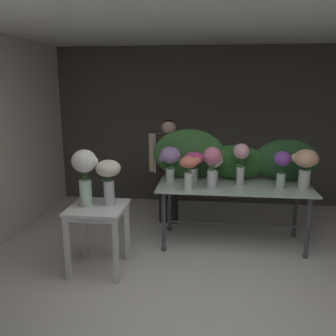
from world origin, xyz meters
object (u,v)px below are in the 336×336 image
at_px(vase_violet_roses, 282,165).
at_px(vase_blush_stock, 241,159).
at_px(vase_rosy_anemones, 212,163).
at_px(vase_fuchsia_tulips, 194,162).
at_px(vase_peach_freesia, 305,164).
at_px(vase_white_roses_tall, 85,171).
at_px(display_table_glass, 234,194).
at_px(vase_ivory_ranunculus, 214,163).
at_px(vase_cream_lisianthus_tall, 108,176).
at_px(vase_coral_peonies, 189,168).
at_px(vase_lilac_dahlias, 170,159).
at_px(florist, 169,161).
at_px(side_table_white, 98,216).

bearing_deg(vase_violet_roses, vase_blush_stock, 169.64).
distance_m(vase_rosy_anemones, vase_fuchsia_tulips, 0.40).
bearing_deg(vase_peach_freesia, vase_white_roses_tall, -162.17).
height_order(display_table_glass, vase_fuchsia_tulips, vase_fuchsia_tulips).
height_order(vase_violet_roses, vase_ivory_ranunculus, vase_violet_roses).
xyz_separation_m(vase_white_roses_tall, vase_cream_lisianthus_tall, (0.23, 0.06, -0.06)).
xyz_separation_m(display_table_glass, vase_cream_lisianthus_tall, (-1.39, -0.80, 0.41)).
bearing_deg(vase_coral_peonies, vase_fuchsia_tulips, 84.81).
distance_m(vase_peach_freesia, vase_fuchsia_tulips, 1.35).
distance_m(vase_coral_peonies, vase_lilac_dahlias, 0.46).
bearing_deg(display_table_glass, vase_ivory_ranunculus, 155.35).
distance_m(display_table_glass, vase_rosy_anemones, 0.56).
bearing_deg(vase_white_roses_tall, vase_blush_stock, 27.31).
height_order(vase_ivory_ranunculus, vase_white_roses_tall, vase_white_roses_tall).
height_order(vase_coral_peonies, vase_peach_freesia, vase_peach_freesia).
height_order(florist, vase_coral_peonies, florist).
height_order(side_table_white, vase_fuchsia_tulips, vase_fuchsia_tulips).
distance_m(display_table_glass, vase_fuchsia_tulips, 0.65).
height_order(florist, vase_ivory_ranunculus, florist).
bearing_deg(vase_cream_lisianthus_tall, vase_fuchsia_tulips, 46.78).
distance_m(vase_blush_stock, vase_rosy_anemones, 0.41).
xyz_separation_m(vase_rosy_anemones, vase_white_roses_tall, (-1.34, -0.67, 0.03)).
relative_size(vase_peach_freesia, vase_white_roses_tall, 0.79).
bearing_deg(vase_violet_roses, vase_cream_lisianthus_tall, -159.45).
relative_size(vase_blush_stock, vase_ivory_ranunculus, 1.29).
xyz_separation_m(side_table_white, vase_coral_peonies, (0.95, 0.55, 0.44)).
bearing_deg(florist, vase_coral_peonies, -69.54).
bearing_deg(display_table_glass, florist, 144.88).
height_order(vase_violet_roses, vase_peach_freesia, vase_peach_freesia).
bearing_deg(vase_cream_lisianthus_tall, vase_lilac_dahlias, 57.18).
bearing_deg(vase_coral_peonies, display_table_glass, 28.77).
height_order(vase_peach_freesia, vase_cream_lisianthus_tall, vase_peach_freesia).
bearing_deg(side_table_white, vase_blush_stock, 28.96).
bearing_deg(vase_peach_freesia, vase_violet_roses, 179.95).
xyz_separation_m(side_table_white, vase_blush_stock, (1.58, 0.87, 0.49)).
relative_size(vase_coral_peonies, vase_cream_lisianthus_tall, 0.83).
distance_m(vase_fuchsia_tulips, vase_white_roses_tall, 1.48).
xyz_separation_m(vase_coral_peonies, vase_peach_freesia, (1.38, 0.23, 0.03)).
height_order(vase_coral_peonies, vase_cream_lisianthus_tall, vase_cream_lisianthus_tall).
bearing_deg(side_table_white, vase_coral_peonies, 30.26).
bearing_deg(display_table_glass, vase_rosy_anemones, -146.57).
bearing_deg(vase_lilac_dahlias, vase_fuchsia_tulips, 10.05).
relative_size(vase_lilac_dahlias, vase_fuchsia_tulips, 1.19).
height_order(vase_lilac_dahlias, vase_fuchsia_tulips, vase_lilac_dahlias).
bearing_deg(vase_blush_stock, vase_fuchsia_tulips, 168.97).
height_order(florist, vase_rosy_anemones, florist).
bearing_deg(vase_lilac_dahlias, side_table_white, -126.18).
xyz_separation_m(vase_rosy_anemones, vase_ivory_ranunculus, (0.03, 0.30, -0.07)).
height_order(vase_peach_freesia, vase_ivory_ranunculus, vase_peach_freesia).
relative_size(vase_ivory_ranunculus, vase_cream_lisianthus_tall, 0.81).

